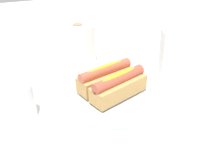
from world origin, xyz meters
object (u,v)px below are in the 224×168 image
at_px(hotdog_front, 119,86).
at_px(paper_towel_roll, 79,44).
at_px(serving_bowl, 112,96).
at_px(water_glass, 21,102).
at_px(napkin_box, 179,55).
at_px(hotdog_back, 105,77).

height_order(hotdog_front, paper_towel_roll, paper_towel_roll).
relative_size(serving_bowl, hotdog_front, 1.74).
relative_size(water_glass, napkin_box, 0.60).
bearing_deg(napkin_box, hotdog_back, -159.51).
xyz_separation_m(serving_bowl, paper_towel_roll, (-0.02, 0.27, 0.04)).
xyz_separation_m(hotdog_front, water_glass, (-0.23, 0.04, -0.03)).
bearing_deg(hotdog_back, hotdog_front, -71.18).
height_order(serving_bowl, paper_towel_roll, paper_towel_roll).
bearing_deg(napkin_box, paper_towel_roll, 153.08).
bearing_deg(hotdog_front, hotdog_back, 108.82).
distance_m(hotdog_front, paper_towel_roll, 0.29).
xyz_separation_m(serving_bowl, water_glass, (-0.22, 0.02, 0.02)).
xyz_separation_m(serving_bowl, hotdog_front, (0.01, -0.03, 0.05)).
relative_size(hotdog_front, paper_towel_roll, 1.18).
height_order(serving_bowl, napkin_box, napkin_box).
xyz_separation_m(hotdog_back, paper_towel_roll, (-0.01, 0.24, -0.00)).
xyz_separation_m(hotdog_back, water_glass, (-0.22, -0.01, -0.03)).
bearing_deg(serving_bowl, paper_towel_roll, 95.04).
height_order(hotdog_front, water_glass, hotdog_front).
bearing_deg(serving_bowl, hotdog_back, 108.82).
relative_size(hotdog_back, paper_towel_roll, 1.18).
distance_m(hotdog_back, paper_towel_roll, 0.24).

